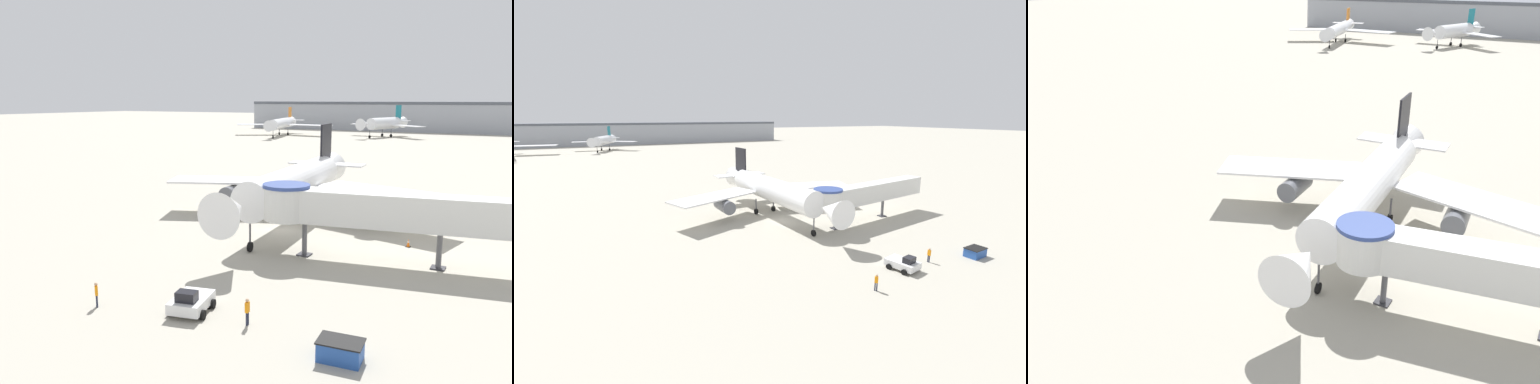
{
  "view_description": "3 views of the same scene",
  "coord_description": "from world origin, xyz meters",
  "views": [
    {
      "loc": [
        21.77,
        -45.24,
        13.33
      ],
      "look_at": [
        -3.17,
        0.06,
        3.72
      ],
      "focal_mm": 35.0,
      "sensor_mm": 36.0,
      "label": 1
    },
    {
      "loc": [
        -23.86,
        -45.73,
        16.14
      ],
      "look_at": [
        -0.31,
        3.5,
        3.99
      ],
      "focal_mm": 24.0,
      "sensor_mm": 36.0,
      "label": 2
    },
    {
      "loc": [
        14.79,
        -36.38,
        22.29
      ],
      "look_at": [
        -4.57,
        -4.34,
        5.71
      ],
      "focal_mm": 35.0,
      "sensor_mm": 36.0,
      "label": 3
    }
  ],
  "objects": [
    {
      "name": "traffic_cone_starboard_wing",
      "position": [
        12.75,
        0.15,
        0.35
      ],
      "size": [
        0.44,
        0.44,
        0.73
      ],
      "color": "black",
      "rests_on": "ground_plane"
    },
    {
      "name": "main_airplane",
      "position": [
        -0.18,
        3.47,
        4.34
      ],
      "size": [
        32.99,
        32.06,
        10.29
      ],
      "rotation": [
        0.0,
        0.0,
        0.08
      ],
      "color": "white",
      "rests_on": "ground_plane"
    },
    {
      "name": "pushback_tug_white",
      "position": [
        3.77,
        -21.12,
        0.7
      ],
      "size": [
        2.96,
        3.6,
        1.63
      ],
      "rotation": [
        0.0,
        0.0,
        0.23
      ],
      "color": "silver",
      "rests_on": "ground_plane"
    },
    {
      "name": "ground_crew_wing_walker",
      "position": [
        -2.1,
        -23.41,
        0.97
      ],
      "size": [
        0.37,
        0.35,
        1.67
      ],
      "rotation": [
        0.0,
        0.0,
        2.44
      ],
      "color": "#1E2338",
      "rests_on": "ground_plane"
    },
    {
      "name": "background_jet_teal_tail",
      "position": [
        -24.59,
        134.44,
        4.93
      ],
      "size": [
        28.21,
        26.5,
        11.28
      ],
      "rotation": [
        0.0,
        0.0,
        -0.33
      ],
      "color": "silver",
      "rests_on": "ground_plane"
    },
    {
      "name": "service_container_blue",
      "position": [
        14.08,
        -22.21,
        0.55
      ],
      "size": [
        2.51,
        1.85,
        1.09
      ],
      "rotation": [
        0.0,
        0.0,
        0.1
      ],
      "color": "#234C9E",
      "rests_on": "ground_plane"
    },
    {
      "name": "traffic_cone_apron_front",
      "position": [
        4.34,
        -20.04,
        0.32
      ],
      "size": [
        0.41,
        0.41,
        0.68
      ],
      "color": "black",
      "rests_on": "ground_plane"
    },
    {
      "name": "ground_plane",
      "position": [
        0.0,
        0.0,
        0.0
      ],
      "size": [
        800.0,
        800.0,
        0.0
      ],
      "primitive_type": "plane",
      "color": "#A8A393"
    },
    {
      "name": "jet_bridge",
      "position": [
        11.62,
        -5.63,
        4.49
      ],
      "size": [
        23.03,
        6.99,
        6.18
      ],
      "rotation": [
        0.0,
        0.0,
        0.17
      ],
      "color": "silver",
      "rests_on": "ground_plane"
    },
    {
      "name": "terminal_building",
      "position": [
        -7.59,
        175.0,
        6.21
      ],
      "size": [
        175.49,
        19.28,
        12.4
      ],
      "color": "#999EA8",
      "rests_on": "ground_plane"
    },
    {
      "name": "ground_crew_marshaller",
      "position": [
        7.82,
        -20.99,
        0.97
      ],
      "size": [
        0.22,
        0.33,
        1.69
      ],
      "rotation": [
        0.0,
        0.0,
        4.76
      ],
      "color": "#1E2338",
      "rests_on": "ground_plane"
    }
  ]
}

